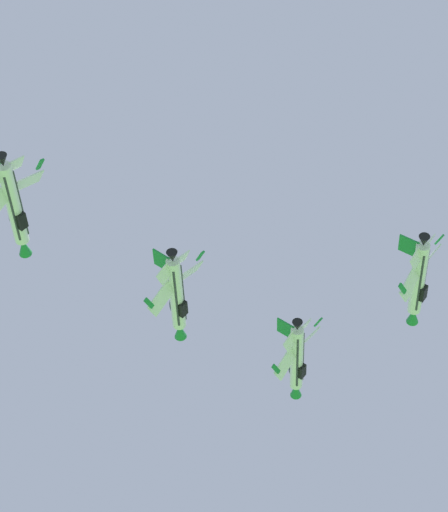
# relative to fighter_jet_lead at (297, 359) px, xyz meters

# --- Properties ---
(fighter_jet_lead) EXTENTS (9.33, 14.92, 8.02)m
(fighter_jet_lead) POSITION_rel_fighter_jet_lead_xyz_m (0.00, 0.00, 0.00)
(fighter_jet_lead) COLOR silver
(fighter_jet_left_wing) EXTENTS (9.30, 14.92, 7.90)m
(fighter_jet_left_wing) POSITION_rel_fighter_jet_lead_xyz_m (-19.48, -6.01, -0.38)
(fighter_jet_left_wing) COLOR silver
(fighter_jet_right_wing) EXTENTS (9.42, 14.92, 8.34)m
(fighter_jet_right_wing) POSITION_rel_fighter_jet_lead_xyz_m (7.32, -18.63, 1.60)
(fighter_jet_right_wing) COLOR silver
(fighter_jet_left_outer) EXTENTS (9.25, 14.92, 7.71)m
(fighter_jet_left_outer) POSITION_rel_fighter_jet_lead_xyz_m (-41.50, -10.56, 1.92)
(fighter_jet_left_outer) COLOR silver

